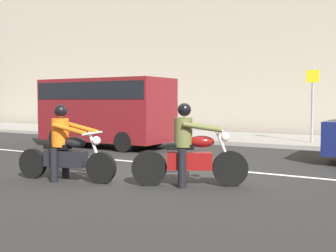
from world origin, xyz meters
TOP-DOWN VIEW (x-y plane):
  - ground_plane at (0.00, 0.00)m, footprint 80.00×80.00m
  - sidewalk_slab at (0.00, 8.00)m, footprint 40.00×4.40m
  - lane_marking_stripe at (-0.87, 0.90)m, footprint 18.00×0.14m
  - motorcycle_with_rider_orange_stripe at (-1.34, -1.92)m, footprint 2.19×0.77m
  - motorcycle_with_rider_olive at (1.02, -1.11)m, footprint 1.97×1.17m
  - parked_van_maroon at (-4.52, 3.26)m, footprint 4.58×1.96m
  - street_sign_post at (1.52, 7.06)m, footprint 0.44×0.08m

SIDE VIEW (x-z plane):
  - ground_plane at x=0.00m, z-range 0.00..0.00m
  - lane_marking_stripe at x=-0.87m, z-range 0.00..0.01m
  - sidewalk_slab at x=0.00m, z-range 0.00..0.14m
  - motorcycle_with_rider_orange_stripe at x=-1.34m, z-range -0.14..1.38m
  - motorcycle_with_rider_olive at x=1.02m, z-range -0.14..1.42m
  - parked_van_maroon at x=-4.52m, z-range 0.18..2.50m
  - street_sign_post at x=1.52m, z-range 0.41..2.96m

